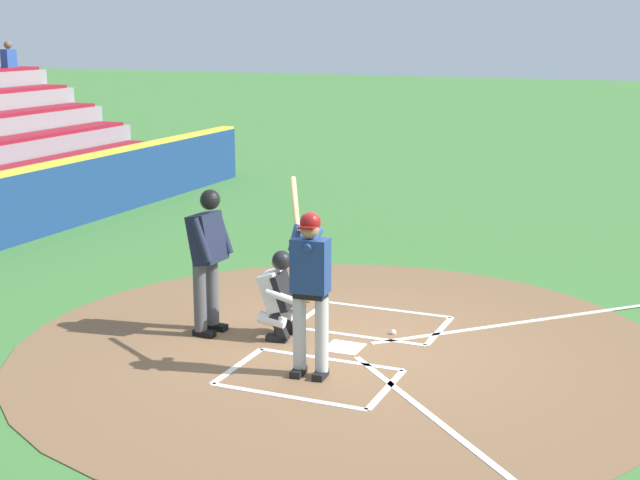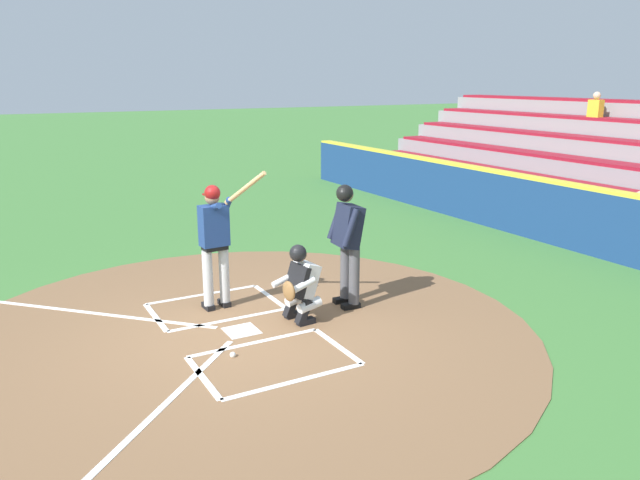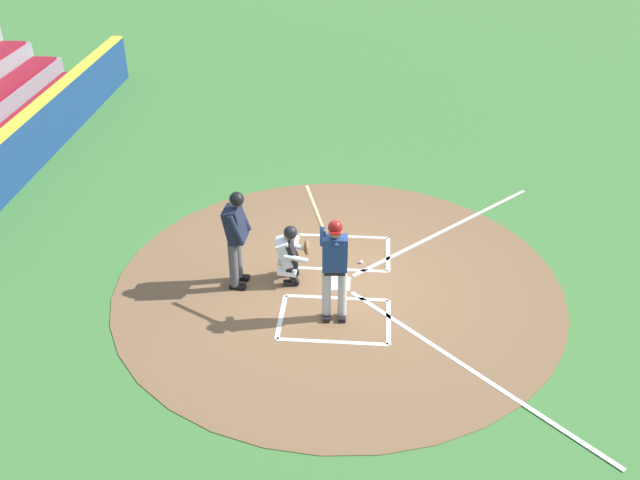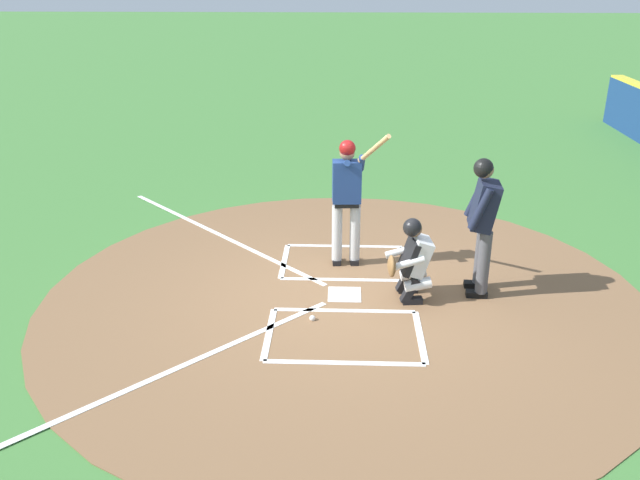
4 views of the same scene
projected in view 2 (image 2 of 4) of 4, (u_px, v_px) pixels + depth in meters
The scene contains 8 objects.
ground_plane at pixel (242, 332), 8.39m from camera, with size 120.00×120.00×0.00m, color #427A38.
dirt_circle at pixel (242, 331), 8.39m from camera, with size 8.00×8.00×0.01m, color brown.
home_plate_and_chalk at pixel (178, 344), 7.98m from camera, with size 7.93×4.91×0.01m.
batter at pixel (215, 238), 8.96m from camera, with size 0.91×0.76×2.13m.
catcher at pixel (300, 282), 8.60m from camera, with size 0.63×0.62×1.13m.
plate_umpire at pixel (348, 237), 9.07m from camera, with size 0.60×0.44×1.86m.
baseball at pixel (233, 355), 7.61m from camera, with size 0.07×0.07×0.07m, color white.
backstop_wall at pixel (608, 224), 11.73m from camera, with size 22.00×0.36×1.31m.
Camera 2 is at (-7.35, 2.83, 3.34)m, focal length 34.61 mm.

